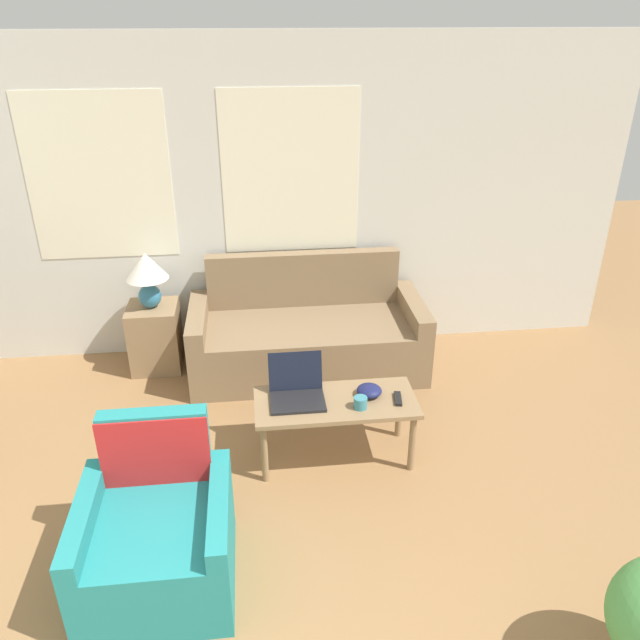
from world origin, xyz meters
TOP-DOWN VIEW (x-y plane):
  - wall_back at (-0.00, 3.96)m, footprint 6.97×0.06m
  - couch at (0.74, 3.52)m, footprint 1.90×0.84m
  - armchair at (-0.25, 1.42)m, footprint 0.76×0.75m
  - side_table at (-0.52, 3.65)m, footprint 0.40×0.40m
  - table_lamp at (-0.52, 3.65)m, footprint 0.34×0.34m
  - coffee_table at (0.81, 2.29)m, footprint 1.05×0.47m
  - laptop at (0.56, 2.35)m, footprint 0.35×0.33m
  - cup_navy at (0.95, 2.19)m, footprint 0.09×0.09m
  - snack_bowl at (1.03, 2.32)m, footprint 0.17×0.17m
  - tv_remote at (1.21, 2.25)m, footprint 0.07×0.15m

SIDE VIEW (x-z plane):
  - armchair at x=-0.25m, z-range -0.16..0.70m
  - couch at x=0.74m, z-range -0.18..0.73m
  - side_table at x=-0.52m, z-range 0.00..0.56m
  - coffee_table at x=0.81m, z-range 0.17..0.63m
  - tv_remote at x=1.21m, z-range 0.45..0.47m
  - snack_bowl at x=1.03m, z-range 0.45..0.52m
  - cup_navy at x=0.95m, z-range 0.45..0.53m
  - laptop at x=0.56m, z-range 0.38..0.65m
  - table_lamp at x=-0.52m, z-range 0.63..1.09m
  - wall_back at x=0.00m, z-range 0.01..2.61m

